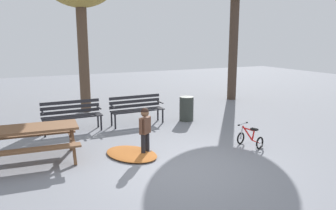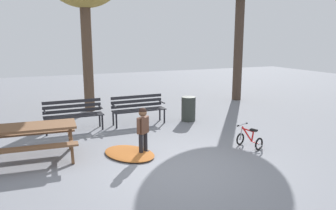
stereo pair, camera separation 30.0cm
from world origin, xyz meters
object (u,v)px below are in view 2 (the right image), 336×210
object	(u,v)px
trash_bin	(188,109)
kids_bicycle	(250,139)
park_bench_left	(138,107)
park_bench_far_left	(73,113)
child_standing	(143,127)
picnic_table	(31,134)

from	to	relation	value
trash_bin	kids_bicycle	bearing A→B (deg)	-86.89
trash_bin	park_bench_left	bearing A→B (deg)	169.50
park_bench_far_left	child_standing	size ratio (longest dim) A/B	1.50
park_bench_left	kids_bicycle	bearing A→B (deg)	-61.67
park_bench_left	kids_bicycle	size ratio (longest dim) A/B	2.56
child_standing	kids_bicycle	distance (m)	2.57
picnic_table	child_standing	bearing A→B (deg)	-14.09
child_standing	park_bench_left	bearing A→B (deg)	73.83
picnic_table	trash_bin	bearing A→B (deg)	20.67
child_standing	trash_bin	size ratio (longest dim) A/B	1.41
park_bench_far_left	child_standing	distance (m)	2.84
picnic_table	kids_bicycle	bearing A→B (deg)	-13.75
park_bench_far_left	park_bench_left	world-z (taller)	same
picnic_table	child_standing	size ratio (longest dim) A/B	1.77
park_bench_far_left	picnic_table	bearing A→B (deg)	-119.02
park_bench_far_left	child_standing	world-z (taller)	child_standing
picnic_table	kids_bicycle	distance (m)	4.89
kids_bicycle	trash_bin	world-z (taller)	trash_bin
child_standing	kids_bicycle	xyz separation A→B (m)	(2.46, -0.59, -0.43)
child_standing	picnic_table	bearing A→B (deg)	165.91
park_bench_far_left	park_bench_left	bearing A→B (deg)	-0.33
picnic_table	child_standing	xyz separation A→B (m)	(2.27, -0.57, 0.04)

